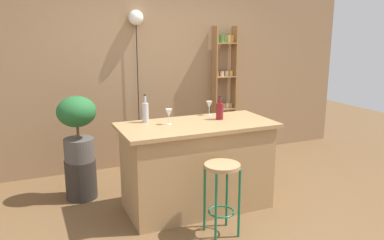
{
  "coord_description": "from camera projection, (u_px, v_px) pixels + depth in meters",
  "views": [
    {
      "loc": [
        -1.65,
        -3.37,
        1.93
      ],
      "look_at": [
        0.05,
        0.55,
        0.92
      ],
      "focal_mm": 36.79,
      "sensor_mm": 36.0,
      "label": 1
    }
  ],
  "objects": [
    {
      "name": "pendant_globe_light",
      "position": [
        136.0,
        20.0,
        5.19
      ],
      "size": [
        0.2,
        0.2,
        2.16
      ],
      "color": "black",
      "rests_on": "ground"
    },
    {
      "name": "wine_glass_center",
      "position": [
        209.0,
        105.0,
        4.51
      ],
      "size": [
        0.07,
        0.07,
        0.16
      ],
      "color": "silver",
      "rests_on": "kitchen_counter"
    },
    {
      "name": "wine_glass_left",
      "position": [
        169.0,
        113.0,
        4.08
      ],
      "size": [
        0.07,
        0.07,
        0.16
      ],
      "color": "silver",
      "rests_on": "kitchen_counter"
    },
    {
      "name": "ground",
      "position": [
        209.0,
        218.0,
        4.09
      ],
      "size": [
        12.0,
        12.0,
        0.0
      ],
      "primitive_type": "plane",
      "color": "brown"
    },
    {
      "name": "plant_stool",
      "position": [
        81.0,
        179.0,
        4.53
      ],
      "size": [
        0.35,
        0.35,
        0.46
      ],
      "primitive_type": "cylinder",
      "color": "#2D2823",
      "rests_on": "ground"
    },
    {
      "name": "kitchen_counter",
      "position": [
        197.0,
        166.0,
        4.25
      ],
      "size": [
        1.65,
        0.78,
        0.95
      ],
      "color": "#A87F51",
      "rests_on": "ground"
    },
    {
      "name": "back_wall",
      "position": [
        149.0,
        66.0,
        5.51
      ],
      "size": [
        6.4,
        0.1,
        2.8
      ],
      "primitive_type": "cube",
      "color": "#997551",
      "rests_on": "ground"
    },
    {
      "name": "potted_plant",
      "position": [
        77.0,
        124.0,
        4.38
      ],
      "size": [
        0.43,
        0.39,
        0.74
      ],
      "color": "#514C47",
      "rests_on": "plant_stool"
    },
    {
      "name": "bottle_olive_oil",
      "position": [
        145.0,
        112.0,
        4.17
      ],
      "size": [
        0.07,
        0.07,
        0.3
      ],
      "color": "#B2B2B7",
      "rests_on": "kitchen_counter"
    },
    {
      "name": "spice_shelf",
      "position": [
        224.0,
        92.0,
        5.9
      ],
      "size": [
        0.35,
        0.17,
        1.96
      ],
      "color": "#9E7042",
      "rests_on": "ground"
    },
    {
      "name": "bottle_vinegar",
      "position": [
        220.0,
        111.0,
        4.31
      ],
      "size": [
        0.08,
        0.08,
        0.26
      ],
      "color": "maroon",
      "rests_on": "kitchen_counter"
    },
    {
      "name": "bar_stool",
      "position": [
        222.0,
        182.0,
        3.67
      ],
      "size": [
        0.34,
        0.34,
        0.7
      ],
      "color": "#196642",
      "rests_on": "ground"
    }
  ]
}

